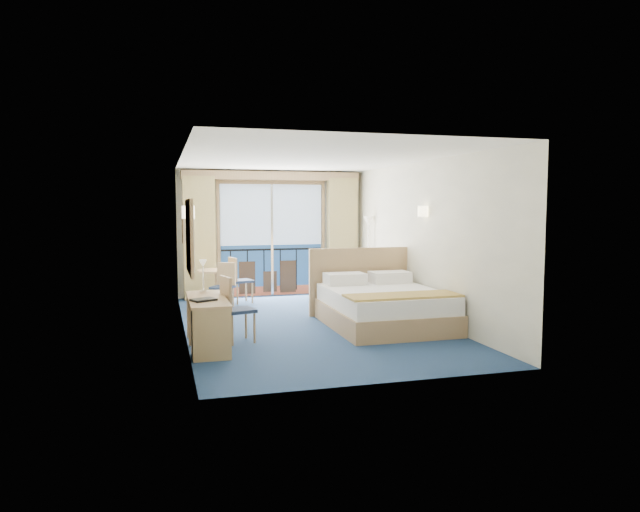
{
  "coord_description": "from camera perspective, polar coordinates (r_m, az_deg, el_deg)",
  "views": [
    {
      "loc": [
        -2.33,
        -8.93,
        1.93
      ],
      "look_at": [
        0.23,
        0.2,
        1.1
      ],
      "focal_mm": 32.0,
      "sensor_mm": 36.0,
      "label": 1
    }
  ],
  "objects": [
    {
      "name": "floor",
      "position": [
        9.43,
        -1.05,
        -6.84
      ],
      "size": [
        6.5,
        6.5,
        0.0
      ],
      "primitive_type": "plane",
      "color": "navy",
      "rests_on": "ground"
    },
    {
      "name": "room_walls",
      "position": [
        9.23,
        -1.07,
        4.02
      ],
      "size": [
        4.04,
        6.54,
        2.72
      ],
      "color": "white",
      "rests_on": "ground"
    },
    {
      "name": "balcony_door",
      "position": [
        12.4,
        -4.86,
        1.31
      ],
      "size": [
        2.36,
        0.03,
        2.52
      ],
      "color": "navy",
      "rests_on": "room_walls"
    },
    {
      "name": "curtain_left",
      "position": [
        12.05,
        -11.96,
        1.75
      ],
      "size": [
        0.65,
        0.22,
        2.55
      ],
      "primitive_type": "cube",
      "color": "tan",
      "rests_on": "room_walls"
    },
    {
      "name": "curtain_right",
      "position": [
        12.63,
        2.22,
        2.0
      ],
      "size": [
        0.65,
        0.22,
        2.55
      ],
      "primitive_type": "cube",
      "color": "tan",
      "rests_on": "room_walls"
    },
    {
      "name": "pelmet",
      "position": [
        12.27,
        -4.77,
        8.0
      ],
      "size": [
        3.8,
        0.25,
        0.18
      ],
      "primitive_type": "cube",
      "color": "tan",
      "rests_on": "room_walls"
    },
    {
      "name": "mirror",
      "position": [
        7.45,
        -12.9,
        1.92
      ],
      "size": [
        0.05,
        1.25,
        0.95
      ],
      "color": "tan",
      "rests_on": "room_walls"
    },
    {
      "name": "wall_print",
      "position": [
        9.4,
        -13.5,
        2.82
      ],
      "size": [
        0.04,
        0.42,
        0.52
      ],
      "color": "tan",
      "rests_on": "room_walls"
    },
    {
      "name": "sconce_left",
      "position": [
        8.34,
        -13.04,
        4.29
      ],
      "size": [
        0.18,
        0.18,
        0.18
      ],
      "primitive_type": "cylinder",
      "color": "#FDEAB1",
      "rests_on": "room_walls"
    },
    {
      "name": "sconce_right",
      "position": [
        9.77,
        10.27,
        4.42
      ],
      "size": [
        0.18,
        0.18,
        0.18
      ],
      "primitive_type": "cylinder",
      "color": "#FDEAB1",
      "rests_on": "room_walls"
    },
    {
      "name": "bed",
      "position": [
        9.32,
        6.26,
        -4.92
      ],
      "size": [
        1.9,
        2.26,
        1.2
      ],
      "color": "tan",
      "rests_on": "ground"
    },
    {
      "name": "nightstand",
      "position": [
        11.06,
        6.38,
        -3.79
      ],
      "size": [
        0.38,
        0.36,
        0.5
      ],
      "primitive_type": "cube",
      "color": "tan",
      "rests_on": "ground"
    },
    {
      "name": "phone",
      "position": [
        11.02,
        6.38,
        -2.32
      ],
      "size": [
        0.19,
        0.17,
        0.07
      ],
      "primitive_type": "cube",
      "rotation": [
        0.0,
        0.0,
        0.31
      ],
      "color": "silver",
      "rests_on": "nightstand"
    },
    {
      "name": "armchair",
      "position": [
        11.54,
        4.41,
        -2.89
      ],
      "size": [
        1.07,
        1.06,
        0.71
      ],
      "primitive_type": "imported",
      "rotation": [
        0.0,
        0.0,
        4.09
      ],
      "color": "#4A505A",
      "rests_on": "ground"
    },
    {
      "name": "floor_lamp",
      "position": [
        12.0,
        4.87,
        2.0
      ],
      "size": [
        0.24,
        0.24,
        1.73
      ],
      "color": "silver",
      "rests_on": "ground"
    },
    {
      "name": "desk",
      "position": [
        7.59,
        -10.94,
        -6.9
      ],
      "size": [
        0.51,
        1.47,
        0.69
      ],
      "color": "tan",
      "rests_on": "ground"
    },
    {
      "name": "desk_chair",
      "position": [
        8.19,
        -8.65,
        -4.88
      ],
      "size": [
        0.5,
        0.49,
        0.95
      ],
      "rotation": [
        0.0,
        0.0,
        1.8
      ],
      "color": "#1E2B46",
      "rests_on": "ground"
    },
    {
      "name": "folder",
      "position": [
        7.7,
        -11.57,
        -4.3
      ],
      "size": [
        0.37,
        0.33,
        0.03
      ],
      "primitive_type": "cube",
      "rotation": [
        0.0,
        0.0,
        0.43
      ],
      "color": "black",
      "rests_on": "desk"
    },
    {
      "name": "desk_lamp",
      "position": [
        8.37,
        -11.62,
        -1.3
      ],
      "size": [
        0.12,
        0.12,
        0.46
      ],
      "color": "silver",
      "rests_on": "desk"
    },
    {
      "name": "round_table",
      "position": [
        11.54,
        -10.32,
        -2.16
      ],
      "size": [
        0.75,
        0.75,
        0.68
      ],
      "color": "tan",
      "rests_on": "ground"
    },
    {
      "name": "table_chair_a",
      "position": [
        11.5,
        -8.21,
        -2.13
      ],
      "size": [
        0.49,
        0.48,
        0.92
      ],
      "rotation": [
        0.0,
        0.0,
        1.82
      ],
      "color": "#1E2B46",
      "rests_on": "ground"
    },
    {
      "name": "table_chair_b",
      "position": [
        10.92,
        -9.58,
        -2.68
      ],
      "size": [
        0.52,
        0.52,
        0.87
      ],
      "rotation": [
        0.0,
        0.0,
        -0.57
      ],
      "color": "#1E2B46",
      "rests_on": "ground"
    }
  ]
}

